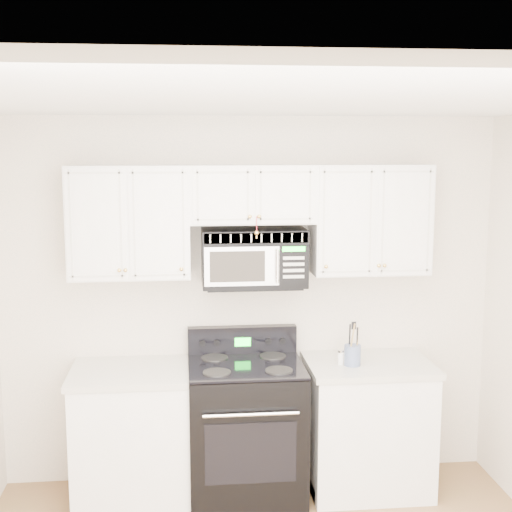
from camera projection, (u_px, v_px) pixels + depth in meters
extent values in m
cube|color=silver|center=(286.00, 100.00, 3.16)|extent=(3.50, 3.50, 0.01)
cube|color=#F9E2C9|center=(249.00, 301.00, 5.08)|extent=(3.50, 0.01, 2.60)
cube|color=silver|center=(137.00, 437.00, 4.83)|extent=(0.82, 0.63, 0.88)
cube|color=beige|center=(135.00, 372.00, 4.76)|extent=(0.86, 0.65, 0.04)
cube|color=black|center=(139.00, 488.00, 4.93)|extent=(0.82, 0.55, 0.10)
cube|color=silver|center=(367.00, 428.00, 4.99)|extent=(0.82, 0.63, 0.88)
cube|color=beige|center=(369.00, 365.00, 4.92)|extent=(0.86, 0.65, 0.04)
cube|color=black|center=(365.00, 477.00, 5.09)|extent=(0.82, 0.55, 0.10)
cube|color=black|center=(246.00, 431.00, 4.88)|extent=(0.77, 0.66, 0.92)
cube|color=black|center=(251.00, 453.00, 4.56)|extent=(0.59, 0.01, 0.41)
cylinder|color=silver|center=(251.00, 415.00, 4.49)|extent=(0.61, 0.02, 0.02)
cube|color=black|center=(246.00, 366.00, 4.81)|extent=(0.77, 0.66, 0.02)
cube|color=black|center=(242.00, 340.00, 5.08)|extent=(0.77, 0.08, 0.20)
cube|color=#11FF28|center=(243.00, 342.00, 5.04)|extent=(0.11, 0.00, 0.06)
cube|color=silver|center=(129.00, 222.00, 4.75)|extent=(0.80, 0.33, 0.75)
cube|color=silver|center=(370.00, 219.00, 4.91)|extent=(0.80, 0.33, 0.75)
cube|color=silver|center=(252.00, 194.00, 4.80)|extent=(0.84, 0.33, 0.39)
sphere|color=#DFB559|center=(125.00, 270.00, 4.61)|extent=(0.03, 0.03, 0.03)
sphere|color=#DFB559|center=(181.00, 269.00, 4.64)|extent=(0.03, 0.03, 0.03)
sphere|color=#DFB559|center=(326.00, 267.00, 4.74)|extent=(0.03, 0.03, 0.03)
sphere|color=#DFB559|center=(379.00, 266.00, 4.78)|extent=(0.03, 0.03, 0.03)
sphere|color=#DFB559|center=(250.00, 217.00, 4.63)|extent=(0.03, 0.03, 0.03)
sphere|color=#DFB559|center=(259.00, 217.00, 4.64)|extent=(0.03, 0.03, 0.03)
cylinder|color=red|center=(257.00, 224.00, 4.65)|extent=(0.00, 0.00, 0.10)
sphere|color=#DFB559|center=(257.00, 233.00, 4.66)|extent=(0.03, 0.03, 0.03)
cube|color=black|center=(254.00, 257.00, 4.86)|extent=(0.71, 0.35, 0.39)
cube|color=silver|center=(256.00, 238.00, 4.67)|extent=(0.69, 0.01, 0.07)
cube|color=#B0B0B0|center=(242.00, 266.00, 4.68)|extent=(0.49, 0.01, 0.26)
cube|color=black|center=(237.00, 267.00, 4.67)|extent=(0.36, 0.01, 0.20)
cube|color=black|center=(294.00, 265.00, 4.71)|extent=(0.19, 0.01, 0.26)
cube|color=#11FF28|center=(294.00, 249.00, 4.69)|extent=(0.15, 0.00, 0.03)
cylinder|color=silver|center=(278.00, 267.00, 4.66)|extent=(0.02, 0.02, 0.22)
cylinder|color=slate|center=(352.00, 355.00, 4.83)|extent=(0.11, 0.11, 0.14)
cylinder|color=#9E7E48|center=(357.00, 345.00, 4.82)|extent=(0.01, 0.01, 0.24)
cylinder|color=black|center=(350.00, 343.00, 4.84)|extent=(0.01, 0.01, 0.26)
cylinder|color=#9E7E48|center=(351.00, 343.00, 4.79)|extent=(0.01, 0.01, 0.28)
cylinder|color=black|center=(357.00, 345.00, 4.82)|extent=(0.01, 0.01, 0.24)
cylinder|color=white|center=(341.00, 358.00, 4.85)|extent=(0.04, 0.04, 0.09)
cylinder|color=silver|center=(341.00, 351.00, 4.85)|extent=(0.04, 0.04, 0.02)
cylinder|color=white|center=(347.00, 359.00, 4.84)|extent=(0.04, 0.04, 0.08)
cylinder|color=silver|center=(347.00, 353.00, 4.83)|extent=(0.04, 0.04, 0.02)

